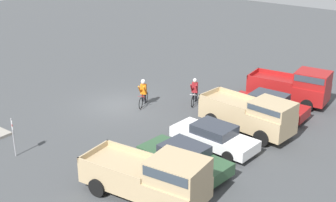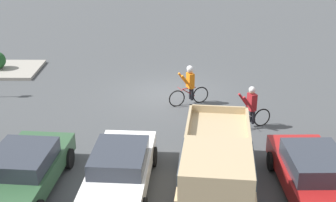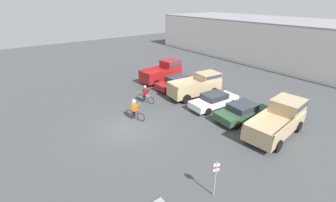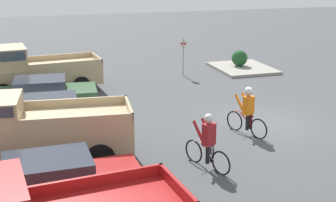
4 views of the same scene
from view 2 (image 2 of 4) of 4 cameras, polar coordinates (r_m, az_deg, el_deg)
ground_plane at (r=21.26m, az=0.07°, el=0.89°), size 80.00×80.00×0.00m
sedan_0 at (r=14.19m, az=17.34°, el=-8.59°), size 1.99×4.65×1.36m
pickup_truck_1 at (r=13.10m, az=5.94°, el=-7.97°), size 2.55×5.45×2.16m
sedan_1 at (r=13.94m, az=-5.89°, el=-8.27°), size 2.10×4.66×1.30m
sedan_2 at (r=14.40m, az=-17.21°, el=-8.12°), size 2.29×4.64×1.32m
cyclist_0 at (r=19.82m, az=2.64°, el=2.04°), size 1.72×0.76×1.75m
cyclist_1 at (r=17.86m, az=10.04°, el=-0.78°), size 1.74×0.77×1.71m
curb_island at (r=25.78m, az=-19.35°, el=3.63°), size 3.64×3.01×0.15m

